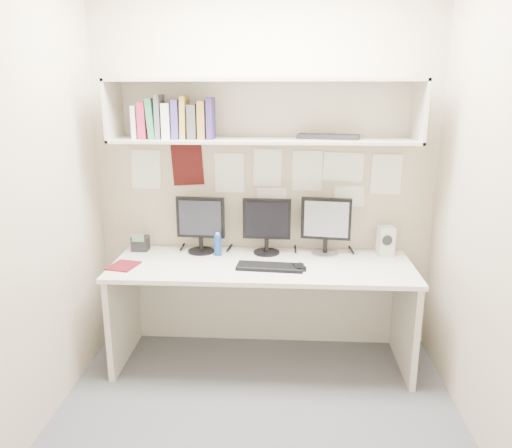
# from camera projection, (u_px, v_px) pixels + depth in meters

# --- Properties ---
(floor) EXTENTS (2.40, 2.00, 0.01)m
(floor) POSITION_uv_depth(u_px,v_px,m) (257.00, 419.00, 2.90)
(floor) COLOR #4D4E53
(floor) RESTS_ON ground
(wall_back) EXTENTS (2.40, 0.02, 2.60)m
(wall_back) POSITION_uv_depth(u_px,v_px,m) (265.00, 170.00, 3.52)
(wall_back) COLOR #B8A88C
(wall_back) RESTS_ON ground
(wall_front) EXTENTS (2.40, 0.02, 2.60)m
(wall_front) POSITION_uv_depth(u_px,v_px,m) (239.00, 268.00, 1.60)
(wall_front) COLOR #B8A88C
(wall_front) RESTS_ON ground
(wall_left) EXTENTS (0.02, 2.00, 2.60)m
(wall_left) POSITION_uv_depth(u_px,v_px,m) (30.00, 198.00, 2.63)
(wall_left) COLOR #B8A88C
(wall_left) RESTS_ON ground
(wall_right) EXTENTS (0.02, 2.00, 2.60)m
(wall_right) POSITION_uv_depth(u_px,v_px,m) (496.00, 204.00, 2.49)
(wall_right) COLOR #B8A88C
(wall_right) RESTS_ON ground
(desk) EXTENTS (2.00, 0.70, 0.73)m
(desk) POSITION_uv_depth(u_px,v_px,m) (262.00, 313.00, 3.43)
(desk) COLOR silver
(desk) RESTS_ON floor
(overhead_hutch) EXTENTS (2.00, 0.38, 0.40)m
(overhead_hutch) POSITION_uv_depth(u_px,v_px,m) (264.00, 110.00, 3.28)
(overhead_hutch) COLOR beige
(overhead_hutch) RESTS_ON wall_back
(pinned_papers) EXTENTS (1.92, 0.01, 0.48)m
(pinned_papers) POSITION_uv_depth(u_px,v_px,m) (265.00, 177.00, 3.53)
(pinned_papers) COLOR white
(pinned_papers) RESTS_ON wall_back
(monitor_left) EXTENTS (0.34, 0.19, 0.40)m
(monitor_left) POSITION_uv_depth(u_px,v_px,m) (201.00, 222.00, 3.51)
(monitor_left) COLOR black
(monitor_left) RESTS_ON desk
(monitor_center) EXTENTS (0.34, 0.19, 0.39)m
(monitor_center) POSITION_uv_depth(u_px,v_px,m) (267.00, 223.00, 3.49)
(monitor_center) COLOR black
(monitor_center) RESTS_ON desk
(monitor_right) EXTENTS (0.35, 0.19, 0.40)m
(monitor_right) POSITION_uv_depth(u_px,v_px,m) (326.00, 223.00, 3.46)
(monitor_right) COLOR #A5A5AA
(monitor_right) RESTS_ON desk
(keyboard) EXTENTS (0.44, 0.19, 0.02)m
(keyboard) POSITION_uv_depth(u_px,v_px,m) (270.00, 267.00, 3.23)
(keyboard) COLOR black
(keyboard) RESTS_ON desk
(mouse) EXTENTS (0.09, 0.11, 0.03)m
(mouse) POSITION_uv_depth(u_px,v_px,m) (299.00, 267.00, 3.21)
(mouse) COLOR black
(mouse) RESTS_ON desk
(speaker) EXTENTS (0.12, 0.12, 0.21)m
(speaker) POSITION_uv_depth(u_px,v_px,m) (386.00, 241.00, 3.47)
(speaker) COLOR #B4B4AF
(speaker) RESTS_ON desk
(blue_bottle) EXTENTS (0.05, 0.05, 0.16)m
(blue_bottle) POSITION_uv_depth(u_px,v_px,m) (218.00, 245.00, 3.48)
(blue_bottle) COLOR navy
(blue_bottle) RESTS_ON desk
(maroon_notebook) EXTENTS (0.20, 0.23, 0.01)m
(maroon_notebook) POSITION_uv_depth(u_px,v_px,m) (123.00, 266.00, 3.27)
(maroon_notebook) COLOR #590F17
(maroon_notebook) RESTS_ON desk
(desk_phone) EXTENTS (0.12, 0.11, 0.14)m
(desk_phone) POSITION_uv_depth(u_px,v_px,m) (140.00, 243.00, 3.59)
(desk_phone) COLOR black
(desk_phone) RESTS_ON desk
(book_stack) EXTENTS (0.52, 0.17, 0.28)m
(book_stack) POSITION_uv_depth(u_px,v_px,m) (174.00, 119.00, 3.25)
(book_stack) COLOR silver
(book_stack) RESTS_ON overhead_hutch
(hutch_tray) EXTENTS (0.42, 0.23, 0.03)m
(hutch_tray) POSITION_uv_depth(u_px,v_px,m) (328.00, 136.00, 3.27)
(hutch_tray) COLOR black
(hutch_tray) RESTS_ON overhead_hutch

